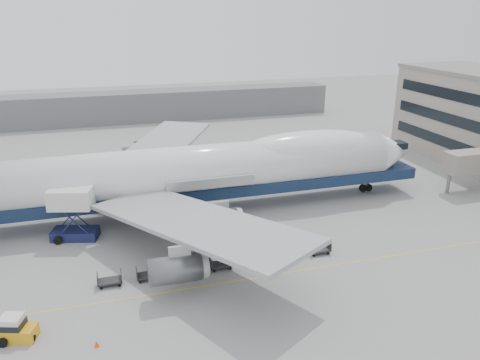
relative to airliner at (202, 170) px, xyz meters
name	(u,v)px	position (x,y,z in m)	size (l,w,h in m)	color
ground	(221,253)	(-0.64, -12.00, -5.62)	(260.00, 260.00, 0.00)	gray
apron_line	(236,281)	(-0.64, -18.00, -5.62)	(60.00, 0.15, 0.01)	gold
hangar	(106,108)	(-10.64, 58.00, -2.12)	(110.00, 8.00, 7.00)	slate
airliner	(202,170)	(0.00, 0.00, 0.00)	(67.00, 55.30, 19.98)	white
catering_truck	(72,211)	(-15.92, -3.78, -2.18)	(5.62, 4.48, 6.13)	#181E49
baggage_tug	(15,329)	(-19.88, -21.20, -4.68)	(3.24, 2.39, 2.12)	orange
traffic_cone	(97,344)	(-13.75, -23.99, -5.36)	(0.38, 0.38, 0.56)	#F04D0C
dolly_0	(110,280)	(-12.43, -15.18, -5.09)	(2.30, 1.35, 1.30)	#2D2D30
dolly_1	(148,274)	(-8.76, -15.18, -5.09)	(2.30, 1.35, 1.30)	#2D2D30
dolly_2	(185,269)	(-5.09, -15.18, -5.09)	(2.30, 1.35, 1.30)	#2D2D30
dolly_3	(221,264)	(-1.41, -15.18, -5.09)	(2.30, 1.35, 1.30)	#2D2D30
dolly_4	(255,258)	(2.26, -15.18, -5.09)	(2.30, 1.35, 1.30)	#2D2D30
dolly_5	(288,254)	(5.94, -15.18, -5.09)	(2.30, 1.35, 1.30)	#2D2D30
dolly_6	(319,249)	(9.61, -15.18, -5.09)	(2.30, 1.35, 1.30)	#2D2D30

